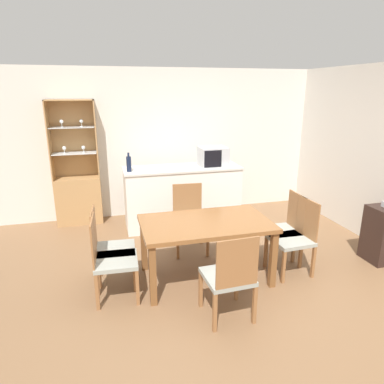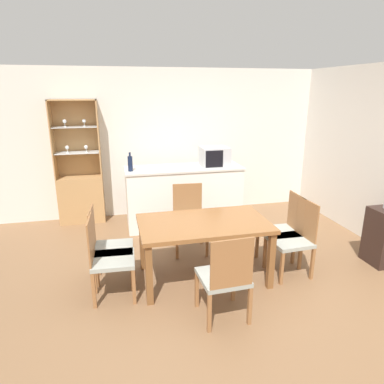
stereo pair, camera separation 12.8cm
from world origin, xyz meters
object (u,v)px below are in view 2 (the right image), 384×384
object	(u,v)px
dining_chair_side_right_near	(293,239)
wine_bottle	(130,163)
dining_chair_side_left_near	(108,258)
dining_chair_side_right_far	(283,230)
microwave	(215,157)
dining_chair_head_near	(225,277)
dining_chair_side_left_far	(108,247)
display_cabinet	(81,188)
dining_table	(204,229)
dining_chair_head_far	(189,219)

from	to	relation	value
dining_chair_side_right_near	wine_bottle	bearing A→B (deg)	42.41
dining_chair_side_left_near	dining_chair_side_right_far	xyz separation A→B (m)	(2.19, 0.26, 0.00)
microwave	wine_bottle	world-z (taller)	microwave
dining_chair_head_near	wine_bottle	distance (m)	2.62
dining_chair_side_left_far	dining_chair_side_right_far	xyz separation A→B (m)	(2.19, -0.00, 0.00)
display_cabinet	microwave	size ratio (longest dim) A/B	4.58
wine_bottle	microwave	bearing A→B (deg)	2.95
display_cabinet	dining_chair_head_near	size ratio (longest dim) A/B	2.20
dining_chair_side_left_far	dining_chair_side_left_near	size ratio (longest dim) A/B	1.00
display_cabinet	dining_table	world-z (taller)	display_cabinet
dining_table	dining_chair_head_near	size ratio (longest dim) A/B	1.61
dining_table	dining_chair_head_far	bearing A→B (deg)	89.75
display_cabinet	dining_chair_head_near	distance (m)	3.44
dining_chair_head_near	wine_bottle	bearing A→B (deg)	104.00
dining_chair_side_left_near	microwave	size ratio (longest dim) A/B	2.08
dining_chair_side_left_far	dining_chair_head_near	xyz separation A→B (m)	(1.10, -0.93, 0.00)
wine_bottle	display_cabinet	bearing A→B (deg)	142.16
display_cabinet	dining_table	bearing A→B (deg)	-55.87
dining_chair_head_far	display_cabinet	bearing A→B (deg)	-40.03
dining_chair_head_near	microwave	size ratio (longest dim) A/B	2.08
dining_table	dining_chair_side_left_far	size ratio (longest dim) A/B	1.61
dining_chair_side_left_far	dining_chair_side_right_far	size ratio (longest dim) A/B	1.00
dining_chair_side_left_far	dining_chair_side_right_far	bearing A→B (deg)	93.44
dining_chair_side_left_far	wine_bottle	xyz separation A→B (m)	(0.36, 1.51, 0.65)
display_cabinet	dining_chair_side_right_far	world-z (taller)	display_cabinet
dining_chair_side_left_near	wine_bottle	xyz separation A→B (m)	(0.36, 1.78, 0.65)
dining_chair_side_right_far	wine_bottle	bearing A→B (deg)	51.59
dining_chair_head_near	dining_chair_head_far	bearing A→B (deg)	87.26
dining_chair_head_far	dining_chair_side_left_near	bearing A→B (deg)	43.88
display_cabinet	dining_chair_head_far	world-z (taller)	display_cabinet
dining_chair_side_right_near	dining_chair_head_near	size ratio (longest dim) A/B	1.00
display_cabinet	dining_chair_head_near	bearing A→B (deg)	-63.24
dining_chair_side_left_far	dining_chair_head_far	bearing A→B (deg)	124.36
dining_chair_side_right_far	dining_chair_side_left_near	bearing A→B (deg)	98.16
dining_chair_side_right_near	dining_chair_side_left_far	distance (m)	2.20
dining_chair_head_far	dining_chair_head_near	world-z (taller)	same
dining_chair_side_right_near	dining_chair_side_left_near	xyz separation A→B (m)	(-2.19, -0.00, 0.00)
dining_chair_side_right_far	wine_bottle	world-z (taller)	wine_bottle
dining_chair_side_left_near	dining_chair_side_right_far	bearing A→B (deg)	99.66
dining_chair_side_left_far	dining_chair_head_near	size ratio (longest dim) A/B	1.00
dining_table	dining_chair_side_right_far	xyz separation A→B (m)	(1.09, 0.13, -0.18)
dining_chair_head_far	microwave	bearing A→B (deg)	-120.48
display_cabinet	dining_chair_side_right_far	size ratio (longest dim) A/B	2.20
dining_chair_side_left_far	microwave	xyz separation A→B (m)	(1.73, 1.58, 0.68)
dining_table	dining_chair_head_far	distance (m)	0.81
dining_chair_side_left_far	microwave	bearing A→B (deg)	135.97
display_cabinet	microwave	world-z (taller)	display_cabinet
dining_chair_head_far	wine_bottle	xyz separation A→B (m)	(-0.73, 0.85, 0.65)
dining_chair_side_right_near	dining_chair_head_near	distance (m)	1.27
dining_chair_side_left_far	dining_chair_side_left_near	world-z (taller)	same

